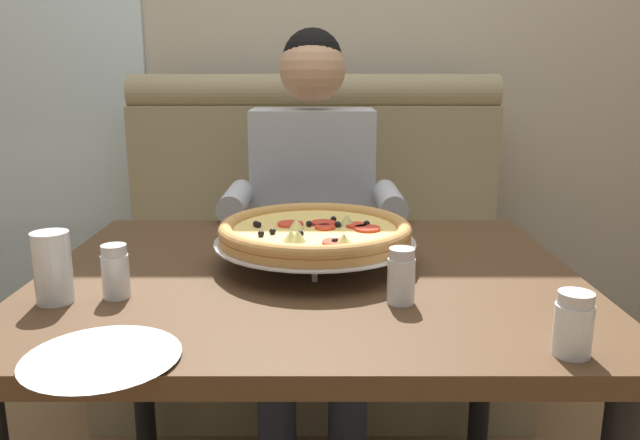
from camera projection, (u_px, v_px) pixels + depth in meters
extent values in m
cube|color=#BCB29E|center=(317.00, 8.00, 2.64)|extent=(6.00, 0.12, 2.80)
cube|color=white|center=(11.00, 7.00, 2.58)|extent=(1.10, 0.02, 2.80)
cube|color=#998966|center=(316.00, 331.00, 2.24)|extent=(1.43, 0.60, 0.46)
cube|color=#998966|center=(317.00, 187.00, 2.51)|extent=(1.43, 0.18, 0.65)
cylinder|color=#998966|center=(316.00, 92.00, 2.42)|extent=(1.43, 0.14, 0.14)
cube|color=#4C331E|center=(311.00, 280.00, 1.34)|extent=(1.14, 0.94, 0.04)
cylinder|color=black|center=(143.00, 353.00, 1.81)|extent=(0.06, 0.06, 0.68)
cylinder|color=black|center=(485.00, 354.00, 1.81)|extent=(0.06, 0.06, 0.68)
cube|color=#2D3342|center=(315.00, 273.00, 1.92)|extent=(0.34, 0.40, 0.15)
cylinder|color=#2D3342|center=(279.00, 404.00, 1.75)|extent=(0.11, 0.11, 0.46)
cylinder|color=#2D3342|center=(350.00, 404.00, 1.75)|extent=(0.11, 0.11, 0.46)
cube|color=#B2B7C1|center=(316.00, 194.00, 2.09)|extent=(0.40, 0.22, 0.56)
cylinder|color=#B2B7C1|center=(239.00, 200.00, 1.87)|extent=(0.08, 0.28, 0.08)
cylinder|color=#B2B7C1|center=(392.00, 200.00, 1.87)|extent=(0.08, 0.28, 0.08)
sphere|color=tan|center=(316.00, 70.00, 1.97)|extent=(0.21, 0.21, 0.21)
sphere|color=black|center=(316.00, 58.00, 1.98)|extent=(0.19, 0.19, 0.19)
cylinder|color=silver|center=(317.00, 269.00, 1.27)|extent=(0.01, 0.01, 0.05)
cylinder|color=silver|center=(274.00, 246.00, 1.43)|extent=(0.01, 0.01, 0.05)
cylinder|color=silver|center=(361.00, 246.00, 1.43)|extent=(0.01, 0.01, 0.05)
torus|color=silver|center=(318.00, 245.00, 1.37)|extent=(0.24, 0.24, 0.01)
cylinder|color=silver|center=(318.00, 241.00, 1.37)|extent=(0.44, 0.44, 0.00)
cylinder|color=tan|center=(318.00, 236.00, 1.37)|extent=(0.42, 0.42, 0.02)
torus|color=tan|center=(318.00, 228.00, 1.36)|extent=(0.42, 0.42, 0.03)
cylinder|color=#EFCC6B|center=(318.00, 230.00, 1.37)|extent=(0.36, 0.36, 0.01)
cylinder|color=red|center=(293.00, 224.00, 1.39)|extent=(0.06, 0.06, 0.01)
cylinder|color=red|center=(359.00, 225.00, 1.38)|extent=(0.05, 0.05, 0.01)
cylinder|color=red|center=(326.00, 223.00, 1.40)|extent=(0.06, 0.06, 0.01)
cylinder|color=red|center=(370.00, 229.00, 1.35)|extent=(0.06, 0.06, 0.01)
cylinder|color=red|center=(328.00, 227.00, 1.36)|extent=(0.04, 0.04, 0.01)
cylinder|color=red|center=(338.00, 242.00, 1.24)|extent=(0.05, 0.05, 0.01)
sphere|color=black|center=(275.00, 231.00, 1.32)|extent=(0.01, 0.01, 0.01)
sphere|color=black|center=(303.00, 234.00, 1.29)|extent=(0.01, 0.01, 0.01)
sphere|color=black|center=(337.00, 241.00, 1.24)|extent=(0.01, 0.01, 0.01)
sphere|color=black|center=(261.00, 225.00, 1.37)|extent=(0.01, 0.01, 0.01)
sphere|color=black|center=(340.00, 224.00, 1.37)|extent=(0.01, 0.01, 0.01)
sphere|color=black|center=(263.00, 234.00, 1.29)|extent=(0.01, 0.01, 0.01)
sphere|color=black|center=(336.00, 219.00, 1.42)|extent=(0.01, 0.01, 0.01)
sphere|color=black|center=(311.00, 224.00, 1.38)|extent=(0.01, 0.01, 0.01)
sphere|color=black|center=(369.00, 224.00, 1.38)|extent=(0.01, 0.01, 0.01)
sphere|color=black|center=(258.00, 224.00, 1.38)|extent=(0.01, 0.01, 0.01)
cone|color=#CCC675|center=(300.00, 236.00, 1.25)|extent=(0.04, 0.04, 0.02)
cone|color=#CCC675|center=(349.00, 220.00, 1.38)|extent=(0.04, 0.04, 0.02)
cone|color=#CCC675|center=(346.00, 239.00, 1.23)|extent=(0.04, 0.04, 0.02)
cone|color=#CCC675|center=(350.00, 220.00, 1.39)|extent=(0.04, 0.04, 0.02)
cone|color=#CCC675|center=(294.00, 235.00, 1.26)|extent=(0.04, 0.04, 0.02)
cone|color=#CCC675|center=(299.00, 224.00, 1.35)|extent=(0.04, 0.04, 0.02)
cylinder|color=white|center=(119.00, 276.00, 1.17)|extent=(0.05, 0.05, 0.08)
cylinder|color=#4C6633|center=(119.00, 282.00, 1.18)|extent=(0.04, 0.04, 0.06)
cylinder|color=silver|center=(116.00, 250.00, 1.16)|extent=(0.05, 0.05, 0.02)
cylinder|color=white|center=(403.00, 281.00, 1.14)|extent=(0.05, 0.05, 0.08)
cylinder|color=silver|center=(403.00, 288.00, 1.15)|extent=(0.04, 0.04, 0.06)
cylinder|color=silver|center=(404.00, 254.00, 1.13)|extent=(0.05, 0.05, 0.02)
cylinder|color=white|center=(576.00, 330.00, 0.93)|extent=(0.06, 0.06, 0.08)
cylinder|color=#A82D19|center=(574.00, 343.00, 0.94)|extent=(0.05, 0.05, 0.04)
cylinder|color=silver|center=(579.00, 299.00, 0.92)|extent=(0.05, 0.05, 0.02)
cylinder|color=white|center=(105.00, 358.00, 0.92)|extent=(0.16, 0.16, 0.01)
cone|color=white|center=(104.00, 352.00, 0.92)|extent=(0.23, 0.23, 0.01)
cylinder|color=silver|center=(56.00, 267.00, 1.14)|extent=(0.07, 0.07, 0.13)
cylinder|color=gold|center=(57.00, 283.00, 1.15)|extent=(0.06, 0.06, 0.07)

